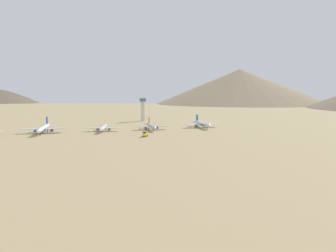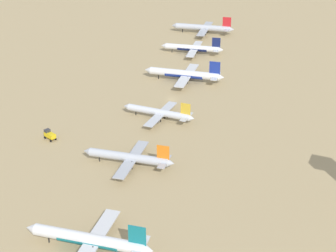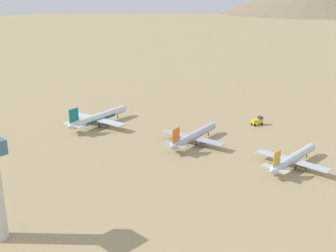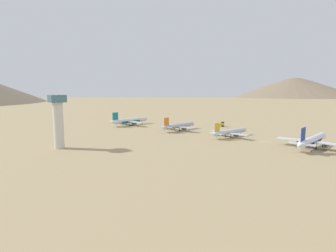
{
  "view_description": "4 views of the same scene",
  "coord_description": "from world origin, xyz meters",
  "px_view_note": "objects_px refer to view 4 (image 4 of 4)",
  "views": [
    {
      "loc": [
        230.86,
        55.39,
        30.5
      ],
      "look_at": [
        -8.49,
        76.54,
        3.53
      ],
      "focal_mm": 29.9,
      "sensor_mm": 36.0,
      "label": 1
    },
    {
      "loc": [
        -92.86,
        213.82,
        100.82
      ],
      "look_at": [
        -14.16,
        35.91,
        5.08
      ],
      "focal_mm": 58.07,
      "sensor_mm": 36.0,
      "label": 2
    },
    {
      "loc": [
        -131.79,
        -38.65,
        60.26
      ],
      "look_at": [
        -10.99,
        76.06,
        4.58
      ],
      "focal_mm": 44.36,
      "sensor_mm": 36.0,
      "label": 3
    },
    {
      "loc": [
        -136.67,
        -82.53,
        29.12
      ],
      "look_at": [
        -19.34,
        63.43,
        3.87
      ],
      "focal_mm": 29.15,
      "sensor_mm": 36.0,
      "label": 4
    }
  ],
  "objects_px": {
    "parked_jet_4": "(179,126)",
    "service_truck": "(221,124)",
    "parked_jet_3": "(230,132)",
    "control_tower": "(58,119)",
    "parked_jet_2": "(312,140)",
    "parked_jet_5": "(130,121)"
  },
  "relations": [
    {
      "from": "parked_jet_3",
      "to": "parked_jet_5",
      "type": "distance_m",
      "value": 89.28
    },
    {
      "from": "parked_jet_2",
      "to": "parked_jet_3",
      "type": "distance_m",
      "value": 46.23
    },
    {
      "from": "parked_jet_3",
      "to": "parked_jet_5",
      "type": "bearing_deg",
      "value": 101.89
    },
    {
      "from": "parked_jet_5",
      "to": "parked_jet_3",
      "type": "bearing_deg",
      "value": -78.11
    },
    {
      "from": "parked_jet_2",
      "to": "parked_jet_3",
      "type": "xyz_separation_m",
      "value": [
        -6.87,
        45.71,
        -0.73
      ]
    },
    {
      "from": "parked_jet_4",
      "to": "service_truck",
      "type": "height_order",
      "value": "parked_jet_4"
    },
    {
      "from": "parked_jet_4",
      "to": "parked_jet_3",
      "type": "bearing_deg",
      "value": -80.73
    },
    {
      "from": "parked_jet_3",
      "to": "parked_jet_5",
      "type": "height_order",
      "value": "parked_jet_5"
    },
    {
      "from": "parked_jet_4",
      "to": "parked_jet_5",
      "type": "distance_m",
      "value": 48.64
    },
    {
      "from": "parked_jet_4",
      "to": "control_tower",
      "type": "relative_size",
      "value": 1.33
    },
    {
      "from": "parked_jet_2",
      "to": "parked_jet_5",
      "type": "relative_size",
      "value": 1.05
    },
    {
      "from": "parked_jet_3",
      "to": "parked_jet_2",
      "type": "bearing_deg",
      "value": -81.46
    },
    {
      "from": "parked_jet_2",
      "to": "service_truck",
      "type": "bearing_deg",
      "value": 72.38
    },
    {
      "from": "parked_jet_4",
      "to": "parked_jet_5",
      "type": "relative_size",
      "value": 0.9
    },
    {
      "from": "parked_jet_5",
      "to": "control_tower",
      "type": "distance_m",
      "value": 91.91
    },
    {
      "from": "parked_jet_5",
      "to": "control_tower",
      "type": "height_order",
      "value": "control_tower"
    },
    {
      "from": "parked_jet_2",
      "to": "service_truck",
      "type": "distance_m",
      "value": 84.21
    },
    {
      "from": "parked_jet_3",
      "to": "control_tower",
      "type": "bearing_deg",
      "value": 160.26
    },
    {
      "from": "parked_jet_4",
      "to": "control_tower",
      "type": "height_order",
      "value": "control_tower"
    },
    {
      "from": "parked_jet_5",
      "to": "control_tower",
      "type": "xyz_separation_m",
      "value": [
        -73.17,
        -54.5,
        11.12
      ]
    },
    {
      "from": "parked_jet_3",
      "to": "service_truck",
      "type": "bearing_deg",
      "value": 46.86
    },
    {
      "from": "parked_jet_3",
      "to": "parked_jet_5",
      "type": "xyz_separation_m",
      "value": [
        -18.4,
        87.36,
        0.53
      ]
    }
  ]
}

